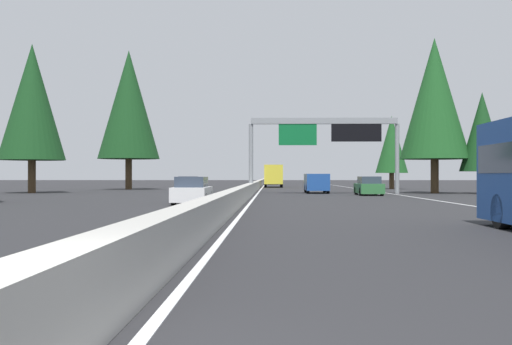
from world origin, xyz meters
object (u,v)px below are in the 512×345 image
at_px(sedan_distant_a, 273,181).
at_px(conifer_left_near, 32,102).
at_px(pickup_far_left, 309,179).
at_px(conifer_right_near, 482,132).
at_px(conifer_right_mid, 435,99).
at_px(conifer_left_mid, 129,105).
at_px(sign_gantry_overhead, 326,133).
at_px(box_truck_far_center, 273,175).
at_px(oncoming_far, 192,191).
at_px(minivan_near_right, 316,182).
at_px(conifer_right_far, 392,145).
at_px(sedan_distant_b, 369,186).
at_px(oncoming_near, 189,185).

distance_m(sedan_distant_a, conifer_left_near, 59.21).
xyz_separation_m(pickup_far_left, conifer_right_near, (-76.15, -10.17, 4.34)).
distance_m(conifer_right_near, conifer_right_mid, 4.93).
relative_size(conifer_left_near, conifer_left_mid, 0.85).
relative_size(sign_gantry_overhead, conifer_right_near, 1.46).
distance_m(box_truck_far_center, oncoming_far, 50.48).
bearing_deg(minivan_near_right, oncoming_far, 159.15).
height_order(minivan_near_right, conifer_left_mid, conifer_left_mid).
bearing_deg(sedan_distant_a, pickup_far_left, -20.60).
bearing_deg(conifer_left_mid, minivan_near_right, -125.78).
height_order(conifer_right_near, conifer_right_mid, conifer_right_mid).
bearing_deg(conifer_right_far, conifer_right_near, -167.95).
relative_size(sign_gantry_overhead, conifer_right_far, 1.50).
bearing_deg(conifer_right_near, sedan_distant_a, 17.56).
bearing_deg(minivan_near_right, sedan_distant_b, -148.10).
relative_size(sedan_distant_b, conifer_right_near, 0.51).
distance_m(conifer_right_near, conifer_left_mid, 37.63).
bearing_deg(conifer_right_mid, minivan_near_right, 88.40).
height_order(sign_gantry_overhead, sedan_distant_b, sign_gantry_overhead).
relative_size(sedan_distant_b, sedan_distant_a, 1.00).
bearing_deg(conifer_right_near, pickup_far_left, 7.61).
bearing_deg(sedan_distant_b, sedan_distant_a, 6.97).
height_order(box_truck_far_center, pickup_far_left, box_truck_far_center).
relative_size(conifer_right_mid, conifer_right_far, 1.61).
relative_size(box_truck_far_center, oncoming_near, 1.93).
xyz_separation_m(sedan_distant_a, conifer_left_near, (-54.65, 21.55, 7.40)).
xyz_separation_m(oncoming_far, conifer_left_mid, (35.95, 11.68, 8.78)).
bearing_deg(conifer_right_far, sign_gantry_overhead, 154.97).
bearing_deg(oncoming_far, sign_gantry_overhead, 155.35).
bearing_deg(conifer_right_near, oncoming_far, 132.26).
distance_m(pickup_far_left, conifer_left_near, 80.57).
relative_size(pickup_far_left, conifer_right_far, 0.66).
bearing_deg(oncoming_near, sign_gantry_overhead, 65.41).
xyz_separation_m(sign_gantry_overhead, conifer_right_far, (19.92, -9.30, 0.03)).
relative_size(pickup_far_left, conifer_right_near, 0.65).
relative_size(pickup_far_left, oncoming_near, 1.27).
distance_m(conifer_right_mid, conifer_right_far, 18.21).
xyz_separation_m(sedan_distant_a, conifer_left_mid, (-40.27, 16.19, 8.78)).
relative_size(sedan_distant_b, pickup_far_left, 0.79).
relative_size(sign_gantry_overhead, pickup_far_left, 2.26).
relative_size(minivan_near_right, conifer_left_mid, 0.32).
height_order(oncoming_near, conifer_right_mid, conifer_right_mid).
xyz_separation_m(oncoming_near, conifer_right_far, (14.25, -21.69, 4.45)).
relative_size(box_truck_far_center, sedan_distant_a, 1.93).
bearing_deg(pickup_far_left, sedan_distant_b, 179.88).
distance_m(pickup_far_left, oncoming_far, 97.11).
distance_m(sedan_distant_a, oncoming_near, 51.84).
relative_size(oncoming_far, conifer_left_mid, 0.28).
distance_m(oncoming_near, conifer_right_near, 26.59).
bearing_deg(sign_gantry_overhead, oncoming_near, 65.41).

